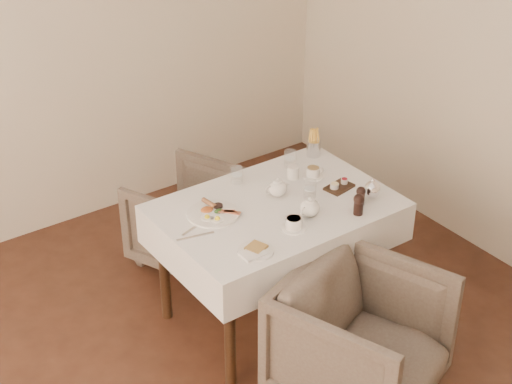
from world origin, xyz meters
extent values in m
plane|color=beige|center=(0.00, 2.50, 1.45)|extent=(4.50, 0.00, 4.50)
cube|color=black|center=(0.72, 0.82, 0.72)|extent=(1.20, 0.80, 0.04)
cube|color=white|center=(0.72, 0.82, 0.64)|extent=(1.28, 0.88, 0.23)
cylinder|color=black|center=(0.18, 1.16, 0.35)|extent=(0.06, 0.06, 0.70)
cylinder|color=black|center=(1.26, 1.16, 0.35)|extent=(0.06, 0.06, 0.70)
cylinder|color=black|center=(0.18, 0.48, 0.35)|extent=(0.06, 0.06, 0.70)
cylinder|color=black|center=(1.26, 0.48, 0.35)|extent=(0.06, 0.06, 0.70)
imported|color=#4E4139|center=(0.69, 0.05, 0.35)|extent=(0.96, 0.97, 0.70)
imported|color=#4E4139|center=(0.62, 1.60, 0.30)|extent=(0.86, 0.87, 0.61)
cylinder|color=white|center=(0.38, 0.93, 0.76)|extent=(0.28, 0.28, 0.01)
ellipsoid|color=#B55520|center=(0.37, 0.98, 0.78)|extent=(0.07, 0.06, 0.02)
cylinder|color=brown|center=(0.41, 1.02, 0.78)|extent=(0.04, 0.10, 0.03)
cylinder|color=black|center=(0.43, 0.97, 0.77)|extent=(0.05, 0.05, 0.02)
cube|color=maroon|center=(0.45, 0.89, 0.77)|extent=(0.09, 0.09, 0.01)
ellipsoid|color=#264C19|center=(0.41, 0.93, 0.77)|extent=(0.06, 0.05, 0.02)
cylinder|color=white|center=(0.36, 0.52, 0.76)|extent=(0.18, 0.18, 0.01)
cube|color=olive|center=(0.37, 0.53, 0.77)|extent=(0.12, 0.11, 0.01)
cube|color=white|center=(0.33, 0.50, 0.77)|extent=(0.12, 0.09, 0.02)
cylinder|color=white|center=(0.97, 1.00, 0.80)|extent=(0.07, 0.07, 0.08)
cylinder|color=white|center=(0.65, 0.57, 0.76)|extent=(0.13, 0.13, 0.01)
cylinder|color=white|center=(0.65, 0.57, 0.79)|extent=(0.11, 0.11, 0.06)
cylinder|color=olive|center=(0.65, 0.57, 0.82)|extent=(0.08, 0.08, 0.00)
cylinder|color=white|center=(1.08, 0.95, 0.76)|extent=(0.12, 0.12, 0.01)
cylinder|color=white|center=(1.08, 0.95, 0.79)|extent=(0.10, 0.10, 0.05)
cylinder|color=olive|center=(1.08, 0.95, 0.81)|extent=(0.07, 0.07, 0.00)
cylinder|color=silver|center=(0.68, 1.15, 0.80)|extent=(0.07, 0.07, 0.10)
cylinder|color=silver|center=(0.92, 0.78, 0.80)|extent=(0.08, 0.08, 0.10)
cylinder|color=silver|center=(1.05, 1.13, 0.81)|extent=(0.08, 0.08, 0.10)
cube|color=black|center=(1.12, 0.76, 0.76)|extent=(0.18, 0.14, 0.01)
cylinder|color=white|center=(1.08, 0.76, 0.78)|extent=(0.05, 0.05, 0.03)
cylinder|color=maroon|center=(1.16, 0.77, 0.78)|extent=(0.04, 0.04, 0.03)
cylinder|color=silver|center=(1.25, 1.16, 0.81)|extent=(0.09, 0.09, 0.10)
cube|color=silver|center=(0.22, 0.88, 0.76)|extent=(0.18, 0.07, 0.00)
cube|color=silver|center=(0.19, 0.81, 0.76)|extent=(0.20, 0.06, 0.00)
camera|label=1|loc=(-1.50, -2.11, 3.00)|focal=55.00mm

